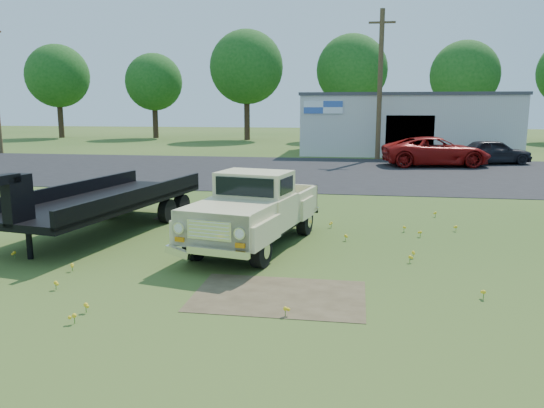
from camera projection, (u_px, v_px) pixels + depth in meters
The scene contains 15 objects.
ground at pixel (235, 248), 12.44m from camera, with size 140.00×140.00×0.00m, color #304D19.
asphalt_lot at pixel (302, 171), 26.99m from camera, with size 90.00×14.00×0.02m, color black.
dirt_patch_a at pixel (279, 296), 9.29m from camera, with size 3.00×2.00×0.01m, color #4A3E27.
dirt_patch_b at pixel (197, 215), 16.15m from camera, with size 2.20×1.60×0.01m, color #4A3E27.
commercial_building at pixel (405, 123), 37.30m from camera, with size 14.20×8.20×4.15m.
utility_pole_mid at pixel (380, 84), 32.32m from camera, with size 1.60×0.30×9.00m.
treeline_a at pixel (58, 76), 54.52m from camera, with size 6.40×6.40×9.52m.
treeline_b at pixel (154, 82), 54.03m from camera, with size 5.76×5.76×8.57m.
treeline_c at pixel (247, 67), 50.77m from camera, with size 7.04×7.04×10.47m.
treeline_d at pixel (352, 70), 50.22m from camera, with size 6.72×6.72×10.00m.
treeline_e at pixel (465, 75), 47.30m from camera, with size 6.08×6.08×9.04m.
vintage_pickup_truck at pixel (255, 209), 12.42m from camera, with size 1.92×4.95×1.80m, color tan, non-canonical shape.
flatbed_trailer at pixel (103, 196), 13.86m from camera, with size 2.35×7.05×1.92m, color black, non-canonical shape.
red_pickup at pixel (436, 152), 29.16m from camera, with size 2.65×5.75×1.60m, color maroon.
dark_sedan at pixel (493, 152), 30.26m from camera, with size 1.65×4.09×1.40m, color black.
Camera 1 is at (2.80, -11.74, 3.28)m, focal length 35.00 mm.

